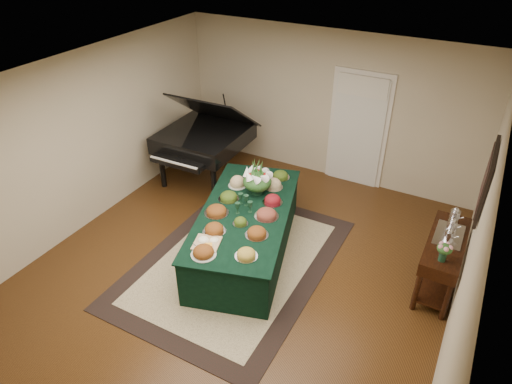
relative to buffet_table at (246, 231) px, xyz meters
The scene contains 14 objects.
ground 0.45m from the buffet_table, 59.45° to the right, with size 6.00×6.00×0.00m, color black.
area_rug 0.47m from the buffet_table, 92.46° to the right, with size 2.47×3.46×0.01m.
kitchen_doorway 2.91m from the buffet_table, 75.03° to the left, with size 1.05×0.07×2.10m.
buffet_table is the anchor object (origin of this frame).
food_platters 0.41m from the buffet_table, 97.12° to the left, with size 1.22×2.45×0.13m.
cutting_board 0.95m from the buffet_table, 94.80° to the right, with size 0.41×0.41×0.10m.
green_goblets 0.46m from the buffet_table, 141.33° to the left, with size 0.30×0.30×0.18m.
floral_centerpiece 0.80m from the buffet_table, 98.31° to the left, with size 0.44×0.44×0.44m.
grand_piano 2.32m from the buffet_table, 138.64° to the left, with size 1.53×1.72×1.72m.
wicker_basket 1.55m from the buffet_table, 132.01° to the left, with size 0.37×0.37×0.23m, color olive.
mahogany_sideboard 2.70m from the buffet_table, 12.16° to the left, with size 0.45×1.28×0.81m.
tea_service 2.78m from the buffet_table, 15.09° to the left, with size 0.34×0.58×0.30m.
pink_bouquet 2.70m from the buffet_table, ahead, with size 0.20×0.20×0.26m.
wall_painting 3.22m from the buffet_table, 11.24° to the left, with size 0.05×0.95×0.75m.
Camera 1 is at (2.52, -4.36, 4.42)m, focal length 32.00 mm.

